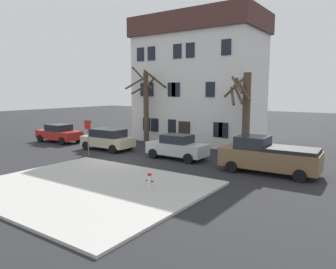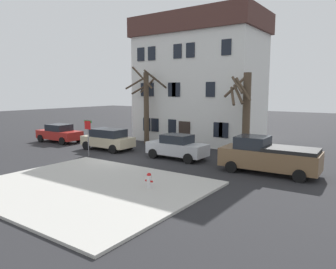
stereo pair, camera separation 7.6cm
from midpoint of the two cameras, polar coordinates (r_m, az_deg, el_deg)
ground_plane at (r=22.29m, az=-8.52°, el=-4.46°), size 120.00×120.00×0.00m
sidewalk_slab at (r=16.30m, az=-13.97°, el=-8.95°), size 10.75×8.98×0.12m
building_main at (r=30.16m, az=5.34°, el=9.79°), size 11.64×6.51×11.37m
tree_bare_near at (r=28.75m, az=-4.02°, el=5.60°), size 3.50×3.44×6.78m
tree_bare_mid at (r=23.52m, az=13.36°, el=4.18°), size 2.12×2.98×5.97m
car_red_sedan at (r=31.11m, az=-18.88°, el=0.21°), size 4.49×2.20×1.65m
car_beige_wagon at (r=26.05m, az=-10.75°, el=-0.78°), size 4.31×2.21×1.69m
car_silver_sedan at (r=22.20m, az=1.53°, el=-2.19°), size 4.26×1.97×1.70m
pickup_truck_brown at (r=19.21m, az=17.29°, el=-3.65°), size 5.52×2.46×2.07m
fire_hydrant at (r=15.35m, az=-3.44°, el=-8.08°), size 0.42×0.22×0.73m
street_sign_pole at (r=23.63m, az=-14.15°, el=0.58°), size 0.76×0.07×2.60m
bicycle_leaning at (r=30.53m, az=-10.28°, el=-0.50°), size 1.75×0.09×1.03m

